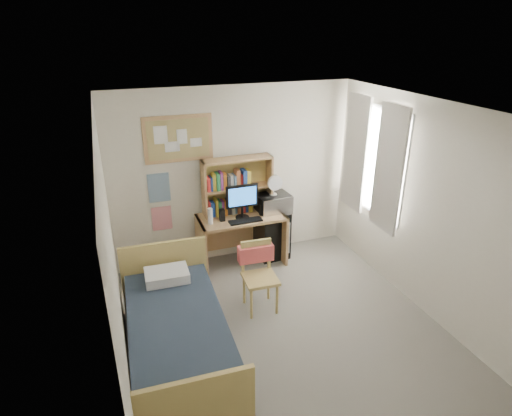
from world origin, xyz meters
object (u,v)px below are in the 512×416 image
object	(u,v)px
desk	(241,240)
speaker_left	(222,215)
monitor	(242,202)
desk_fan	(273,186)
mini_fridge	(272,234)
desk_chair	(260,278)
bed	(178,339)
bulletin_board	(178,139)
speaker_right	(262,210)
microwave	(273,203)

from	to	relation	value
desk	speaker_left	xyz separation A→B (m)	(-0.30, -0.06, 0.48)
monitor	desk_fan	world-z (taller)	desk_fan
desk	mini_fridge	distance (m)	0.52
desk_chair	mini_fridge	size ratio (longest dim) A/B	1.19
desk_chair	desk	bearing A→B (deg)	86.62
desk_fan	desk_chair	bearing A→B (deg)	-121.82
desk_chair	bed	world-z (taller)	desk_chair
bulletin_board	desk	distance (m)	1.74
speaker_left	speaker_right	bearing A→B (deg)	-0.00
mini_fridge	microwave	bearing A→B (deg)	-90.00
speaker_right	microwave	world-z (taller)	microwave
monitor	bulletin_board	bearing A→B (deg)	153.96
desk_fan	speaker_left	bearing A→B (deg)	-175.66
monitor	microwave	size ratio (longest dim) A/B	1.03
desk	bed	xyz separation A→B (m)	(-1.27, -1.71, -0.11)
mini_fridge	desk_chair	bearing A→B (deg)	-121.38
microwave	bulletin_board	bearing A→B (deg)	164.88
monitor	speaker_right	distance (m)	0.34
speaker_left	monitor	bearing A→B (deg)	-0.00
speaker_left	speaker_right	world-z (taller)	speaker_left
desk_chair	monitor	bearing A→B (deg)	86.28
mini_fridge	microwave	xyz separation A→B (m)	(0.00, -0.02, 0.52)
speaker_right	bulletin_board	bearing A→B (deg)	160.61
speaker_left	desk	bearing A→B (deg)	11.31
mini_fridge	microwave	size ratio (longest dim) A/B	1.57
desk_chair	mini_fridge	bearing A→B (deg)	65.07
desk	desk_chair	world-z (taller)	desk_chair
monitor	speaker_right	bearing A→B (deg)	-0.00
mini_fridge	speaker_right	world-z (taller)	speaker_right
speaker_right	desk_fan	size ratio (longest dim) A/B	0.59
desk_fan	monitor	bearing A→B (deg)	-171.20
speaker_left	desk_fan	world-z (taller)	desk_fan
bed	mini_fridge	bearing A→B (deg)	47.19
desk	desk_fan	distance (m)	0.94
mini_fridge	desk_fan	bearing A→B (deg)	-90.00
mini_fridge	desk_fan	xyz separation A→B (m)	(0.00, -0.02, 0.79)
monitor	mini_fridge	bearing A→B (deg)	14.49
speaker_right	mini_fridge	bearing A→B (deg)	31.58
mini_fridge	monitor	distance (m)	0.85
desk	microwave	bearing A→B (deg)	5.92
speaker_left	speaker_right	distance (m)	0.60
bulletin_board	bed	bearing A→B (deg)	-103.68
bed	desk	bearing A→B (deg)	55.66
desk	monitor	distance (m)	0.64
speaker_left	microwave	xyz separation A→B (m)	(0.82, 0.11, 0.02)
desk	monitor	size ratio (longest dim) A/B	2.54
bulletin_board	microwave	xyz separation A→B (m)	(1.29, -0.26, -1.03)
desk_chair	speaker_left	size ratio (longest dim) A/B	5.09
bed	speaker_left	bearing A→B (deg)	61.82
speaker_left	desk_chair	bearing A→B (deg)	-80.88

